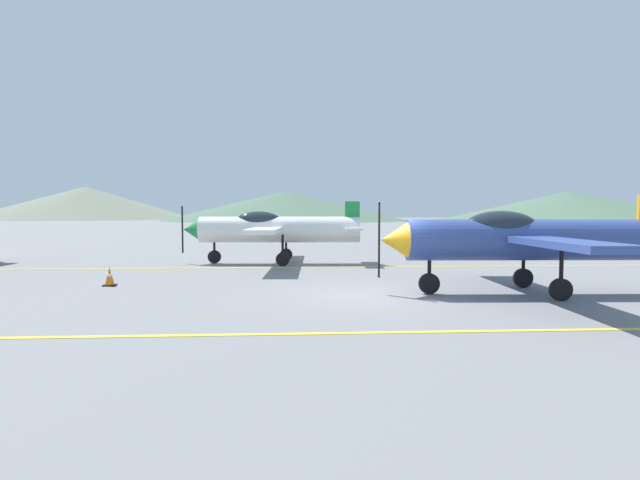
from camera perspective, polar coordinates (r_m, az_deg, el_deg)
ground_plane at (r=14.07m, az=6.06°, el=-6.23°), size 400.00×400.00×0.00m
apron_line_near at (r=9.88m, az=10.28°, el=-10.27°), size 80.00×0.16×0.01m
apron_line_far at (r=20.98m, az=2.89°, el=-3.09°), size 80.00×0.16×0.01m
airplane_near at (r=15.13m, az=22.06°, el=0.18°), size 8.04×9.26×2.78m
airplane_mid at (r=22.54m, az=-5.39°, el=1.30°), size 8.05×9.27×2.78m
car_sedan at (r=33.60m, az=19.43°, el=0.52°), size 4.66×3.15×1.62m
traffic_cone_front at (r=16.99m, az=-22.79°, el=-3.85°), size 0.36×0.36×0.59m
hill_left at (r=183.62m, az=-25.07°, el=3.83°), size 70.51×70.51×10.74m
hill_centerleft at (r=138.97m, az=-3.93°, el=3.86°), size 67.49×67.49×7.99m
hill_centerright at (r=142.74m, az=26.39°, el=3.44°), size 67.45×67.45×7.60m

